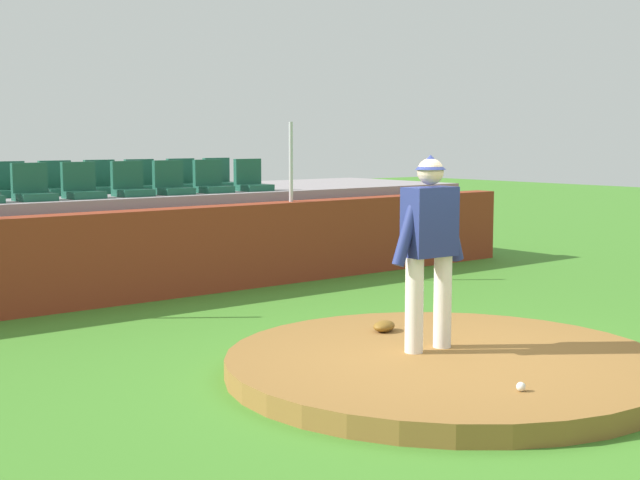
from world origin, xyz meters
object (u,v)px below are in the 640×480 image
(stadium_chair_12, at_px, (184,180))
(stadium_chair_13, at_px, (220,179))
(stadium_chair_8, at_px, (10,186))
(stadium_chair_1, at_px, (33,189))
(stadium_chair_11, at_px, (142,181))
(stadium_chair_5, at_px, (211,182))
(stadium_chair_2, at_px, (82,187))
(stadium_chair_6, at_px, (251,181))
(stadium_chair_9, at_px, (58,184))
(stadium_chair_10, at_px, (103,183))
(pitcher, at_px, (430,238))
(stadium_chair_3, at_px, (131,185))
(fielding_glove, at_px, (384,326))
(stadium_chair_4, at_px, (172,184))
(baseball, at_px, (521,387))

(stadium_chair_12, bearing_deg, stadium_chair_13, -177.88)
(stadium_chair_8, relative_size, stadium_chair_12, 1.00)
(stadium_chair_1, height_order, stadium_chair_11, same)
(stadium_chair_5, height_order, stadium_chair_12, same)
(stadium_chair_2, bearing_deg, stadium_chair_13, -162.48)
(stadium_chair_13, bearing_deg, stadium_chair_6, 90.55)
(stadium_chair_9, bearing_deg, stadium_chair_10, -178.83)
(stadium_chair_9, bearing_deg, pitcher, 95.88)
(stadium_chair_2, height_order, stadium_chair_11, same)
(stadium_chair_6, bearing_deg, stadium_chair_3, -0.06)
(stadium_chair_1, distance_m, stadium_chair_10, 1.72)
(fielding_glove, relative_size, stadium_chair_8, 0.60)
(stadium_chair_12, bearing_deg, stadium_chair_4, 50.22)
(stadium_chair_3, distance_m, stadium_chair_8, 1.67)
(stadium_chair_2, height_order, stadium_chair_13, same)
(fielding_glove, relative_size, stadium_chair_11, 0.60)
(stadium_chair_2, relative_size, stadium_chair_11, 1.00)
(stadium_chair_3, height_order, stadium_chair_12, same)
(baseball, bearing_deg, fielding_glove, 73.56)
(stadium_chair_6, height_order, stadium_chair_8, same)
(stadium_chair_9, relative_size, stadium_chair_12, 1.00)
(pitcher, relative_size, stadium_chair_5, 3.65)
(stadium_chair_6, bearing_deg, stadium_chair_2, -0.10)
(stadium_chair_3, bearing_deg, stadium_chair_1, 0.47)
(baseball, height_order, stadium_chair_6, stadium_chair_6)
(stadium_chair_8, height_order, stadium_chair_11, same)
(stadium_chair_9, bearing_deg, stadium_chair_1, 50.94)
(pitcher, relative_size, stadium_chair_10, 3.65)
(stadium_chair_6, relative_size, stadium_chair_13, 1.00)
(stadium_chair_1, bearing_deg, stadium_chair_10, -147.49)
(stadium_chair_4, bearing_deg, stadium_chair_11, -89.08)
(stadium_chair_3, xyz_separation_m, stadium_chair_4, (0.67, -0.00, 0.00))
(stadium_chair_3, xyz_separation_m, stadium_chair_10, (0.00, 0.91, 0.00))
(stadium_chair_3, bearing_deg, stadium_chair_6, 179.94)
(stadium_chair_9, bearing_deg, stadium_chair_4, 146.78)
(stadium_chair_5, relative_size, stadium_chair_13, 1.00)
(stadium_chair_6, relative_size, stadium_chair_9, 1.00)
(fielding_glove, bearing_deg, baseball, 51.37)
(stadium_chair_11, bearing_deg, pitcher, 84.45)
(stadium_chair_10, xyz_separation_m, stadium_chair_12, (1.39, -0.04, 0.00))
(stadium_chair_5, height_order, stadium_chair_10, same)
(fielding_glove, relative_size, stadium_chair_9, 0.60)
(stadium_chair_5, distance_m, stadium_chair_10, 1.63)
(stadium_chair_3, bearing_deg, stadium_chair_12, -148.01)
(stadium_chair_4, distance_m, stadium_chair_6, 1.44)
(fielding_glove, height_order, stadium_chair_13, stadium_chair_13)
(stadium_chair_10, height_order, stadium_chair_13, same)
(stadium_chair_4, distance_m, stadium_chair_10, 1.13)
(stadium_chair_4, relative_size, stadium_chair_6, 1.00)
(baseball, height_order, stadium_chair_3, stadium_chair_3)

